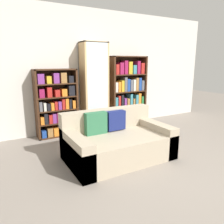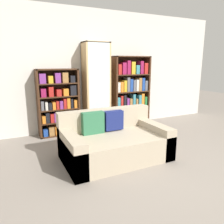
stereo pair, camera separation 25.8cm
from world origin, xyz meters
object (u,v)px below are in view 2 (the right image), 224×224
at_px(couch, 114,142).
at_px(bookshelf_right, 130,93).
at_px(bookshelf_left, 58,104).
at_px(display_cabinet, 96,88).
at_px(wine_bottle, 130,125).

distance_m(couch, bookshelf_right, 2.09).
bearing_deg(bookshelf_left, bookshelf_right, -0.02).
relative_size(couch, bookshelf_right, 0.98).
height_order(couch, display_cabinet, display_cabinet).
bearing_deg(bookshelf_right, couch, -128.05).
bearing_deg(bookshelf_right, display_cabinet, -179.01).
bearing_deg(couch, wine_bottle, 48.44).
height_order(couch, bookshelf_left, bookshelf_left).
bearing_deg(bookshelf_left, wine_bottle, -20.20).
distance_m(bookshelf_left, display_cabinet, 0.92).
relative_size(display_cabinet, bookshelf_right, 1.17).
xyz_separation_m(display_cabinet, wine_bottle, (0.60, -0.52, -0.83)).
xyz_separation_m(display_cabinet, bookshelf_right, (0.91, 0.02, -0.17)).
bearing_deg(display_cabinet, wine_bottle, -41.16).
height_order(display_cabinet, wine_bottle, display_cabinet).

